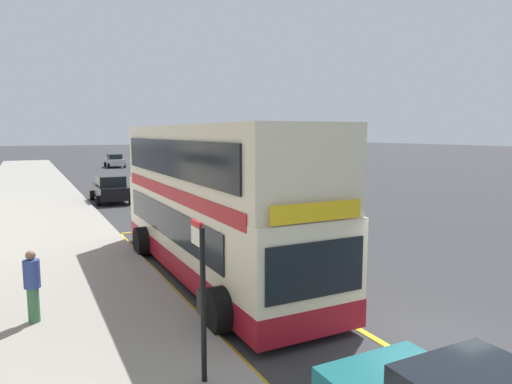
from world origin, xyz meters
The scene contains 9 objects.
ground_plane centered at (0.00, 32.00, 0.00)m, with size 260.00×260.00×0.00m, color #333335.
pavement_near centered at (-7.00, 32.00, 0.07)m, with size 6.00×76.00×0.14m, color gray.
double_decker_bus centered at (-2.46, 6.63, 2.06)m, with size 3.25×10.82×4.40m.
bus_bay_markings centered at (-2.51, 6.78, 0.01)m, with size 2.98×13.63×0.01m.
bus_stop_sign centered at (-4.86, 0.99, 1.70)m, with size 0.09×0.51×2.63m.
parked_car_silver_ahead centered at (4.68, 18.78, 0.80)m, with size 2.09×4.20×1.62m.
parked_car_silver_behind centered at (2.58, 51.87, 0.80)m, with size 2.09×4.20×1.62m.
parked_car_black_distant centered at (-2.69, 22.86, 0.80)m, with size 2.09×4.20×1.62m.
pedestrian_further_back centered at (-7.30, 4.82, 0.99)m, with size 0.34×0.34×1.57m.
Camera 1 is at (-7.30, -5.74, 4.19)m, focal length 32.00 mm.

